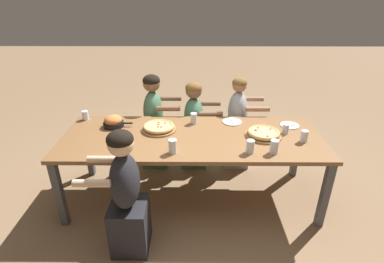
% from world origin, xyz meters
% --- Properties ---
extents(ground_plane, '(18.00, 18.00, 0.00)m').
position_xyz_m(ground_plane, '(0.00, 0.00, 0.00)').
color(ground_plane, '#896B4C').
rests_on(ground_plane, ground).
extents(dining_table, '(2.66, 1.00, 0.77)m').
position_xyz_m(dining_table, '(0.00, 0.00, 0.71)').
color(dining_table, brown).
rests_on(dining_table, ground).
extents(pizza_board_main, '(0.37, 0.37, 0.06)m').
position_xyz_m(pizza_board_main, '(0.73, -0.01, 0.81)').
color(pizza_board_main, '#996B42').
rests_on(pizza_board_main, dining_table).
extents(pizza_board_second, '(0.37, 0.37, 0.06)m').
position_xyz_m(pizza_board_second, '(-0.35, 0.13, 0.80)').
color(pizza_board_second, '#996B42').
rests_on(pizza_board_second, dining_table).
extents(skillet_bowl, '(0.32, 0.22, 0.13)m').
position_xyz_m(skillet_bowl, '(-0.86, 0.22, 0.83)').
color(skillet_bowl, black).
rests_on(skillet_bowl, dining_table).
extents(empty_plate_a, '(0.21, 0.21, 0.02)m').
position_xyz_m(empty_plate_a, '(0.45, 0.34, 0.78)').
color(empty_plate_a, white).
rests_on(empty_plate_a, dining_table).
extents(empty_plate_b, '(0.20, 0.20, 0.02)m').
position_xyz_m(empty_plate_b, '(1.07, 0.25, 0.78)').
color(empty_plate_b, white).
rests_on(empty_plate_b, dining_table).
extents(drinking_glass_a, '(0.08, 0.08, 0.13)m').
position_xyz_m(drinking_glass_a, '(0.75, -0.34, 0.84)').
color(drinking_glass_a, silver).
rests_on(drinking_glass_a, dining_table).
extents(drinking_glass_b, '(0.07, 0.07, 0.12)m').
position_xyz_m(drinking_glass_b, '(1.10, -0.12, 0.83)').
color(drinking_glass_b, silver).
rests_on(drinking_glass_b, dining_table).
extents(drinking_glass_c, '(0.07, 0.07, 0.10)m').
position_xyz_m(drinking_glass_c, '(-1.22, 0.40, 0.82)').
color(drinking_glass_c, silver).
rests_on(drinking_glass_c, dining_table).
extents(drinking_glass_d, '(0.08, 0.08, 0.14)m').
position_xyz_m(drinking_glass_d, '(-0.17, -0.34, 0.83)').
color(drinking_glass_d, silver).
rests_on(drinking_glass_d, dining_table).
extents(drinking_glass_e, '(0.08, 0.08, 0.13)m').
position_xyz_m(drinking_glass_e, '(0.54, -0.33, 0.83)').
color(drinking_glass_e, silver).
rests_on(drinking_glass_e, dining_table).
extents(drinking_glass_f, '(0.07, 0.07, 0.11)m').
position_xyz_m(drinking_glass_f, '(0.97, 0.06, 0.82)').
color(drinking_glass_f, silver).
rests_on(drinking_glass_f, dining_table).
extents(drinking_glass_g, '(0.07, 0.07, 0.12)m').
position_xyz_m(drinking_glass_g, '(0.02, 0.31, 0.83)').
color(drinking_glass_g, silver).
rests_on(drinking_glass_g, dining_table).
extents(diner_far_midleft, '(0.51, 0.40, 1.21)m').
position_xyz_m(diner_far_midleft, '(-0.49, 0.72, 0.56)').
color(diner_far_midleft, '#477556').
rests_on(diner_far_midleft, ground).
extents(diner_near_midleft, '(0.51, 0.40, 1.18)m').
position_xyz_m(diner_near_midleft, '(-0.55, -0.72, 0.55)').
color(diner_near_midleft, '#232328').
rests_on(diner_near_midleft, ground).
extents(diner_far_center, '(0.51, 0.40, 1.12)m').
position_xyz_m(diner_far_center, '(0.02, 0.72, 0.52)').
color(diner_far_center, '#477556').
rests_on(diner_far_center, ground).
extents(diner_far_midright, '(0.51, 0.40, 1.18)m').
position_xyz_m(diner_far_midright, '(0.57, 0.72, 0.53)').
color(diner_far_midright, '#99999E').
rests_on(diner_far_midright, ground).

